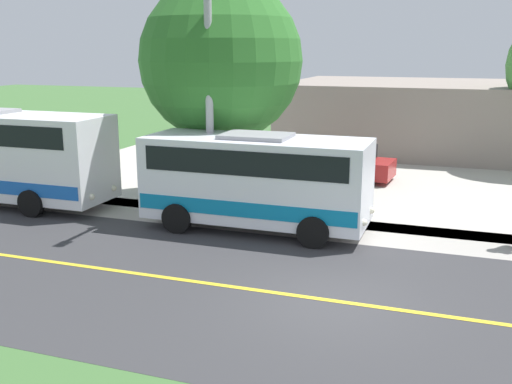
% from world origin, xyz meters
% --- Properties ---
extents(ground_plane, '(120.00, 120.00, 0.00)m').
position_xyz_m(ground_plane, '(0.00, 0.00, 0.00)').
color(ground_plane, '#3D6633').
extents(road_surface, '(8.00, 100.00, 0.01)m').
position_xyz_m(road_surface, '(0.00, 0.00, 0.00)').
color(road_surface, '#333335').
rests_on(road_surface, ground).
extents(sidewalk, '(2.40, 100.00, 0.01)m').
position_xyz_m(sidewalk, '(-5.20, 0.00, 0.00)').
color(sidewalk, '#9E9991').
rests_on(sidewalk, ground).
extents(parking_lot_surface, '(14.00, 36.00, 0.01)m').
position_xyz_m(parking_lot_surface, '(-12.40, 3.00, 0.00)').
color(parking_lot_surface, '#B2ADA3').
rests_on(parking_lot_surface, ground).
extents(road_centre_line, '(0.16, 100.00, 0.00)m').
position_xyz_m(road_centre_line, '(0.00, 0.00, 0.01)').
color(road_centre_line, gold).
rests_on(road_centre_line, ground).
extents(shuttle_bus_front, '(2.66, 6.81, 2.90)m').
position_xyz_m(shuttle_bus_front, '(-4.50, -3.35, 1.60)').
color(shuttle_bus_front, white).
rests_on(shuttle_bus_front, ground).
extents(street_light_pole, '(1.97, 0.24, 7.26)m').
position_xyz_m(street_light_pole, '(-4.87, -5.05, 4.03)').
color(street_light_pole, '#9E9EA3').
rests_on(street_light_pole, ground).
extents(parked_car_near, '(2.27, 4.52, 1.45)m').
position_xyz_m(parked_car_near, '(-12.29, -2.32, 0.69)').
color(parked_car_near, '#A51E1E').
rests_on(parked_car_near, ground).
extents(tree_curbside, '(5.60, 5.60, 7.73)m').
position_xyz_m(tree_curbside, '(-7.40, -5.64, 4.92)').
color(tree_curbside, brown).
rests_on(tree_curbside, ground).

